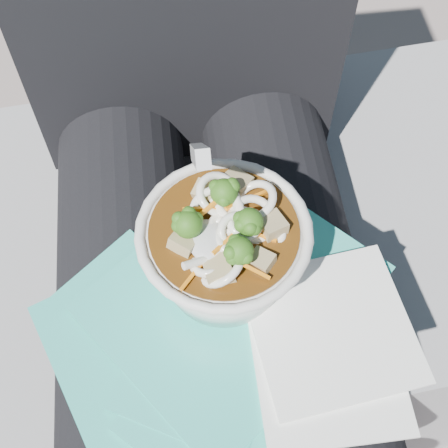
{
  "coord_description": "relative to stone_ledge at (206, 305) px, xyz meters",
  "views": [
    {
      "loc": [
        -0.02,
        -0.24,
        1.15
      ],
      "look_at": [
        0.01,
        0.0,
        0.73
      ],
      "focal_mm": 50.0,
      "sensor_mm": 36.0,
      "label": 1
    }
  ],
  "objects": [
    {
      "name": "udon_bowl",
      "position": [
        0.01,
        -0.15,
        0.45
      ],
      "size": [
        0.16,
        0.16,
        0.19
      ],
      "color": "white",
      "rests_on": "plastic_bag"
    },
    {
      "name": "stone_ledge",
      "position": [
        0.0,
        0.0,
        0.0
      ],
      "size": [
        1.04,
        0.58,
        0.48
      ],
      "primitive_type": "cube",
      "rotation": [
        0.0,
        0.0,
        0.08
      ],
      "color": "gray",
      "rests_on": "ground"
    },
    {
      "name": "ground",
      "position": [
        0.0,
        -0.15,
        -0.24
      ],
      "size": [
        20.0,
        20.0,
        0.0
      ],
      "primitive_type": "plane",
      "color": "slate",
      "rests_on": "ground"
    },
    {
      "name": "napkins",
      "position": [
        0.09,
        -0.23,
        0.41
      ],
      "size": [
        0.15,
        0.17,
        0.01
      ],
      "color": "white",
      "rests_on": "plastic_bag"
    },
    {
      "name": "person_body",
      "position": [
        0.0,
        -0.06,
        0.33
      ],
      "size": [
        0.34,
        0.94,
        1.02
      ],
      "color": "black",
      "rests_on": "ground"
    },
    {
      "name": "lap",
      "position": [
        0.0,
        -0.15,
        0.31
      ],
      "size": [
        0.32,
        0.48,
        0.15
      ],
      "color": "black",
      "rests_on": "stone_ledge"
    },
    {
      "name": "plastic_bag",
      "position": [
        -0.0,
        -0.2,
        0.39
      ],
      "size": [
        0.33,
        0.34,
        0.02
      ],
      "color": "#2BB7A6",
      "rests_on": "lap"
    }
  ]
}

